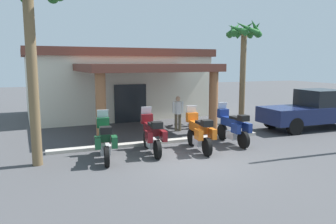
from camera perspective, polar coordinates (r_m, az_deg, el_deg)
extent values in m
plane|color=#424244|center=(11.03, 4.71, -8.69)|extent=(80.00, 80.00, 0.00)
cube|color=silver|center=(21.21, -9.14, 4.49)|extent=(10.62, 6.67, 3.63)
cube|color=#1E2328|center=(18.26, -6.50, 1.50)|extent=(1.80, 0.18, 2.10)
cube|color=brown|center=(15.90, -4.03, 7.70)|extent=(6.23, 5.09, 0.35)
cylinder|color=brown|center=(13.36, -11.53, 0.49)|extent=(0.41, 0.41, 2.87)
cylinder|color=brown|center=(15.34, 7.87, 1.59)|extent=(0.41, 0.41, 2.87)
cube|color=brown|center=(21.17, -9.27, 9.99)|extent=(11.04, 7.08, 0.44)
cylinder|color=black|center=(12.14, -11.10, -5.60)|extent=(0.22, 0.67, 0.66)
cylinder|color=black|center=(10.64, -10.57, -7.59)|extent=(0.22, 0.67, 0.66)
cube|color=silver|center=(11.36, -10.85, -6.37)|extent=(0.39, 0.59, 0.32)
cube|color=#19512D|center=(11.38, -10.97, -3.70)|extent=(0.44, 1.18, 0.34)
cube|color=black|center=(11.00, -10.89, -2.95)|extent=(0.35, 0.63, 0.10)
cube|color=#19512D|center=(11.95, -11.20, -1.81)|extent=(0.47, 0.29, 0.36)
cube|color=#B2BCC6|center=(11.98, -11.26, -0.43)|extent=(0.41, 0.17, 0.36)
cube|color=#19512D|center=(10.67, -12.09, -5.21)|extent=(0.23, 0.46, 0.36)
cube|color=#19512D|center=(10.70, -9.30, -5.09)|extent=(0.23, 0.46, 0.36)
cube|color=black|center=(10.49, -10.72, -3.11)|extent=(0.40, 0.36, 0.22)
cylinder|color=black|center=(12.76, -3.68, -4.77)|extent=(0.19, 0.67, 0.66)
cylinder|color=black|center=(11.30, -1.85, -6.50)|extent=(0.19, 0.67, 0.66)
cube|color=silver|center=(12.00, -2.79, -5.43)|extent=(0.36, 0.58, 0.32)
cube|color=maroon|center=(12.03, -2.98, -2.90)|extent=(0.39, 1.17, 0.34)
cube|color=black|center=(11.65, -2.57, -2.17)|extent=(0.33, 0.62, 0.10)
cube|color=maroon|center=(12.58, -3.69, -1.15)|extent=(0.46, 0.27, 0.36)
cube|color=#B2BCC6|center=(12.61, -3.79, 0.16)|extent=(0.41, 0.15, 0.36)
cube|color=maroon|center=(11.28, -3.33, -4.29)|extent=(0.21, 0.45, 0.36)
cube|color=maroon|center=(11.41, -0.79, -4.13)|extent=(0.21, 0.45, 0.36)
cube|color=black|center=(11.16, -1.93, -2.27)|extent=(0.38, 0.35, 0.22)
cylinder|color=black|center=(13.11, 4.12, -4.42)|extent=(0.20, 0.67, 0.66)
cylinder|color=black|center=(11.71, 6.78, -6.03)|extent=(0.20, 0.67, 0.66)
cube|color=silver|center=(12.37, 5.42, -5.03)|extent=(0.37, 0.59, 0.32)
cube|color=orange|center=(12.40, 5.19, -2.58)|extent=(0.40, 1.17, 0.34)
cube|color=black|center=(12.04, 5.82, -1.86)|extent=(0.33, 0.62, 0.10)
cube|color=orange|center=(12.93, 4.19, -0.90)|extent=(0.46, 0.28, 0.36)
cube|color=#B2BCC6|center=(12.96, 4.07, 0.38)|extent=(0.41, 0.15, 0.36)
cube|color=orange|center=(11.65, 5.35, -3.91)|extent=(0.22, 0.45, 0.36)
cube|color=orange|center=(11.84, 7.69, -3.74)|extent=(0.22, 0.45, 0.36)
cube|color=black|center=(11.57, 6.75, -1.94)|extent=(0.39, 0.35, 0.22)
cylinder|color=black|center=(14.27, 9.40, -3.45)|extent=(0.14, 0.66, 0.66)
cylinder|color=black|center=(13.01, 12.95, -4.72)|extent=(0.14, 0.66, 0.66)
cube|color=silver|center=(13.60, 11.15, -3.91)|extent=(0.32, 0.56, 0.32)
cube|color=navy|center=(13.63, 10.87, -1.70)|extent=(0.31, 1.15, 0.34)
cube|color=black|center=(13.30, 11.71, -1.01)|extent=(0.28, 0.60, 0.10)
cube|color=navy|center=(14.11, 9.52, -0.20)|extent=(0.44, 0.24, 0.36)
cube|color=#B2BCC6|center=(14.14, 9.38, 0.96)|extent=(0.40, 0.12, 0.36)
cube|color=navy|center=(12.89, 11.68, -2.84)|extent=(0.18, 0.44, 0.36)
cube|color=navy|center=(13.19, 13.57, -2.65)|extent=(0.18, 0.44, 0.36)
cube|color=black|center=(12.88, 12.95, -1.03)|extent=(0.36, 0.32, 0.22)
cylinder|color=brown|center=(15.87, 2.05, -1.82)|extent=(0.14, 0.14, 0.83)
cylinder|color=brown|center=(15.85, 1.40, -1.83)|extent=(0.14, 0.14, 0.83)
cylinder|color=white|center=(15.75, 1.74, 0.73)|extent=(0.32, 0.32, 0.59)
cylinder|color=white|center=(15.77, 2.53, 0.84)|extent=(0.09, 0.09, 0.56)
cylinder|color=white|center=(15.72, 0.94, 0.82)|extent=(0.09, 0.09, 0.56)
sphere|color=tan|center=(15.70, 1.74, 2.31)|extent=(0.23, 0.23, 0.23)
cylinder|color=black|center=(19.60, 25.36, -0.71)|extent=(0.81, 0.27, 0.80)
cylinder|color=black|center=(17.35, 17.46, -1.38)|extent=(0.81, 0.27, 0.80)
cylinder|color=black|center=(16.06, 21.15, -2.33)|extent=(0.81, 0.27, 0.80)
cube|color=#19234C|center=(17.76, 23.53, -0.25)|extent=(5.24, 2.02, 0.75)
cube|color=black|center=(18.02, 24.83, 2.27)|extent=(1.84, 1.79, 0.80)
cylinder|color=brown|center=(11.07, -22.39, 5.07)|extent=(0.32, 0.32, 5.43)
cylinder|color=brown|center=(18.27, 12.80, 5.69)|extent=(0.31, 0.31, 4.86)
cone|color=#236028|center=(18.62, 14.79, 13.70)|extent=(0.51, 1.28, 0.91)
cone|color=#236028|center=(18.95, 13.13, 13.81)|extent=(1.17, 0.99, 1.04)
cone|color=#236028|center=(18.69, 11.47, 13.91)|extent=(1.25, 0.79, 1.01)
cone|color=#236028|center=(18.22, 11.14, 13.92)|extent=(0.81, 1.29, 0.89)
cone|color=#236028|center=(17.84, 11.89, 13.90)|extent=(0.77, 1.32, 0.78)
cone|color=#236028|center=(17.74, 13.50, 13.99)|extent=(1.29, 0.81, 0.88)
cone|color=#236028|center=(18.09, 14.88, 13.95)|extent=(1.23, 0.93, 0.98)
cube|color=#ADA89E|center=(13.53, -1.01, -5.17)|extent=(8.99, 0.36, 0.12)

